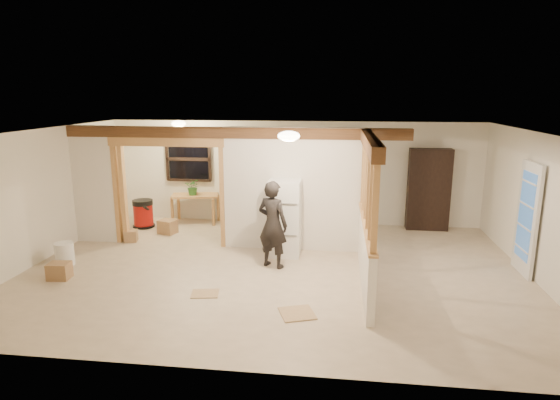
# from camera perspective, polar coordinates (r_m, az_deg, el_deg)

# --- Properties ---
(floor) EXTENTS (9.00, 6.50, 0.01)m
(floor) POSITION_cam_1_polar(r_m,az_deg,el_deg) (8.66, -0.63, -8.46)
(floor) COLOR beige
(floor) RESTS_ON ground
(ceiling) EXTENTS (9.00, 6.50, 0.01)m
(ceiling) POSITION_cam_1_polar(r_m,az_deg,el_deg) (8.09, -0.68, 8.29)
(ceiling) COLOR white
(wall_back) EXTENTS (9.00, 0.01, 2.50)m
(wall_back) POSITION_cam_1_polar(r_m,az_deg,el_deg) (11.46, 1.55, 3.35)
(wall_back) COLOR silver
(wall_back) RESTS_ON floor
(wall_front) EXTENTS (9.00, 0.01, 2.50)m
(wall_front) POSITION_cam_1_polar(r_m,az_deg,el_deg) (5.23, -5.53, -8.50)
(wall_front) COLOR silver
(wall_front) RESTS_ON floor
(wall_left) EXTENTS (0.01, 6.50, 2.50)m
(wall_left) POSITION_cam_1_polar(r_m,az_deg,el_deg) (9.94, -27.31, 0.42)
(wall_left) COLOR silver
(wall_left) RESTS_ON floor
(wall_right) EXTENTS (0.01, 6.50, 2.50)m
(wall_right) POSITION_cam_1_polar(r_m,az_deg,el_deg) (8.89, 29.44, -1.14)
(wall_right) COLOR silver
(wall_right) RESTS_ON floor
(partition_left_stub) EXTENTS (0.90, 0.12, 2.50)m
(partition_left_stub) POSITION_cam_1_polar(r_m,az_deg,el_deg) (10.71, -21.75, 1.75)
(partition_left_stub) COLOR silver
(partition_left_stub) RESTS_ON floor
(partition_center) EXTENTS (2.80, 0.12, 2.50)m
(partition_center) POSITION_cam_1_polar(r_m,az_deg,el_deg) (9.43, 1.54, 1.27)
(partition_center) COLOR silver
(partition_center) RESTS_ON floor
(doorway_frame) EXTENTS (2.46, 0.14, 2.20)m
(doorway_frame) POSITION_cam_1_polar(r_m,az_deg,el_deg) (10.05, -13.40, 0.77)
(doorway_frame) COLOR tan
(doorway_frame) RESTS_ON floor
(header_beam_back) EXTENTS (7.00, 0.18, 0.22)m
(header_beam_back) POSITION_cam_1_polar(r_m,az_deg,el_deg) (9.46, -5.75, 8.16)
(header_beam_back) COLOR brown
(header_beam_back) RESTS_ON ceiling
(header_beam_right) EXTENTS (0.18, 3.30, 0.22)m
(header_beam_right) POSITION_cam_1_polar(r_m,az_deg,el_deg) (7.65, 10.96, 6.88)
(header_beam_right) COLOR brown
(header_beam_right) RESTS_ON ceiling
(pony_wall) EXTENTS (0.12, 3.20, 1.00)m
(pony_wall) POSITION_cam_1_polar(r_m,az_deg,el_deg) (8.06, 10.39, -6.53)
(pony_wall) COLOR silver
(pony_wall) RESTS_ON floor
(stud_partition) EXTENTS (0.14, 3.20, 1.32)m
(stud_partition) POSITION_cam_1_polar(r_m,az_deg,el_deg) (7.75, 10.73, 1.59)
(stud_partition) COLOR tan
(stud_partition) RESTS_ON pony_wall
(window_back) EXTENTS (1.12, 0.10, 1.10)m
(window_back) POSITION_cam_1_polar(r_m,az_deg,el_deg) (11.87, -11.12, 4.91)
(window_back) COLOR black
(window_back) RESTS_ON wall_back
(french_door) EXTENTS (0.12, 0.86, 2.00)m
(french_door) POSITION_cam_1_polar(r_m,az_deg,el_deg) (9.28, 27.90, -2.03)
(french_door) COLOR white
(french_door) RESTS_ON floor
(ceiling_dome_main) EXTENTS (0.36, 0.36, 0.16)m
(ceiling_dome_main) POSITION_cam_1_polar(r_m,az_deg,el_deg) (7.57, 1.08, 7.81)
(ceiling_dome_main) COLOR #FFEABF
(ceiling_dome_main) RESTS_ON ceiling
(ceiling_dome_util) EXTENTS (0.32, 0.32, 0.14)m
(ceiling_dome_util) POSITION_cam_1_polar(r_m,az_deg,el_deg) (10.92, -12.26, 9.09)
(ceiling_dome_util) COLOR #FFEABF
(ceiling_dome_util) RESTS_ON ceiling
(hanging_bulb) EXTENTS (0.07, 0.07, 0.07)m
(hanging_bulb) POSITION_cam_1_polar(r_m,az_deg,el_deg) (10.13, -10.79, 7.17)
(hanging_bulb) COLOR #FFD88C
(hanging_bulb) RESTS_ON ceiling
(refrigerator) EXTENTS (0.62, 0.60, 1.51)m
(refrigerator) POSITION_cam_1_polar(r_m,az_deg,el_deg) (9.21, 0.57, -2.20)
(refrigerator) COLOR silver
(refrigerator) RESTS_ON floor
(woman) EXTENTS (0.70, 0.59, 1.63)m
(woman) POSITION_cam_1_polar(r_m,az_deg,el_deg) (8.54, -0.90, -2.99)
(woman) COLOR black
(woman) RESTS_ON floor
(work_table) EXTENTS (1.22, 0.79, 0.71)m
(work_table) POSITION_cam_1_polar(r_m,az_deg,el_deg) (11.79, -10.25, -1.02)
(work_table) COLOR tan
(work_table) RESTS_ON floor
(potted_plant) EXTENTS (0.39, 0.34, 0.41)m
(potted_plant) POSITION_cam_1_polar(r_m,az_deg,el_deg) (11.62, -10.55, 1.59)
(potted_plant) COLOR #235522
(potted_plant) RESTS_ON work_table
(shop_vac) EXTENTS (0.66, 0.66, 0.68)m
(shop_vac) POSITION_cam_1_polar(r_m,az_deg,el_deg) (11.66, -16.33, -1.58)
(shop_vac) COLOR maroon
(shop_vac) RESTS_ON floor
(bookshelf) EXTENTS (0.96, 0.32, 1.91)m
(bookshelf) POSITION_cam_1_polar(r_m,az_deg,el_deg) (11.43, 17.67, 1.22)
(bookshelf) COLOR black
(bookshelf) RESTS_ON floor
(bucket) EXTENTS (0.40, 0.40, 0.43)m
(bucket) POSITION_cam_1_polar(r_m,az_deg,el_deg) (9.68, -24.77, -5.99)
(bucket) COLOR silver
(bucket) RESTS_ON floor
(box_util_a) EXTENTS (0.45, 0.42, 0.32)m
(box_util_a) POSITION_cam_1_polar(r_m,az_deg,el_deg) (11.05, -13.55, -3.18)
(box_util_a) COLOR #9E754C
(box_util_a) RESTS_ON floor
(box_util_b) EXTENTS (0.32, 0.32, 0.25)m
(box_util_b) POSITION_cam_1_polar(r_m,az_deg,el_deg) (10.70, -17.72, -4.18)
(box_util_b) COLOR #9E754C
(box_util_b) RESTS_ON floor
(box_front) EXTENTS (0.38, 0.32, 0.29)m
(box_front) POSITION_cam_1_polar(r_m,az_deg,el_deg) (9.04, -25.31, -7.82)
(box_front) COLOR #9E754C
(box_front) RESTS_ON floor
(floor_panel_near) EXTENTS (0.62, 0.62, 0.02)m
(floor_panel_near) POSITION_cam_1_polar(r_m,az_deg,el_deg) (7.04, 2.11, -13.64)
(floor_panel_near) COLOR tan
(floor_panel_near) RESTS_ON floor
(floor_panel_far) EXTENTS (0.48, 0.41, 0.01)m
(floor_panel_far) POSITION_cam_1_polar(r_m,az_deg,el_deg) (7.75, -9.12, -11.19)
(floor_panel_far) COLOR tan
(floor_panel_far) RESTS_ON floor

